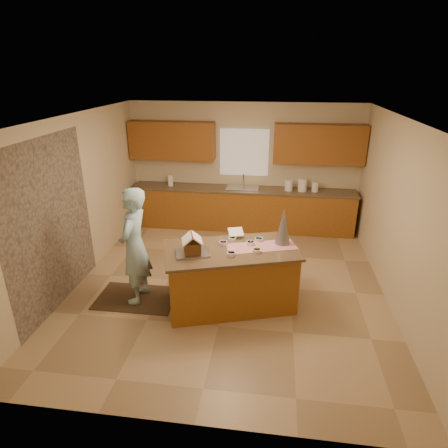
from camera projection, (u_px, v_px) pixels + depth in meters
The scene contains 28 objects.
floor at pixel (228, 284), 6.40m from camera, with size 5.50×5.50×0.00m, color tan.
ceiling at pixel (229, 118), 5.37m from camera, with size 5.50×5.50×0.00m, color silver.
wall_back at pixel (244, 166), 8.41m from camera, with size 5.50×5.50×0.00m, color beige.
wall_front at pixel (190, 314), 3.37m from camera, with size 5.50×5.50×0.00m, color beige.
wall_left at pixel (76, 201), 6.20m from camera, with size 5.50×5.50×0.00m, color beige.
wall_right at pixel (399, 216), 5.58m from camera, with size 5.50×5.50×0.00m, color beige.
stone_accent at pixel (51, 226), 5.50m from camera, with size 2.50×2.50×0.00m, color gray.
window_curtain at pixel (244, 153), 8.27m from camera, with size 1.05×0.03×1.00m, color white.
back_counter_base at pixel (242, 209), 8.48m from camera, with size 4.80×0.60×0.88m, color #9C5A20.
back_counter_top at pixel (242, 189), 8.30m from camera, with size 4.85×0.63×0.04m, color brown.
upper_cabinet_left at pixel (172, 140), 8.23m from camera, with size 1.85×0.35×0.80m, color brown.
upper_cabinet_right at pixel (319, 144), 7.84m from camera, with size 1.85×0.35×0.80m, color brown.
sink at pixel (242, 190), 8.31m from camera, with size 0.70×0.45×0.12m, color silver.
faucet at pixel (243, 180), 8.41m from camera, with size 0.03×0.03×0.28m, color silver.
island_base at pixel (230, 278), 5.70m from camera, with size 1.82×0.91×0.89m, color #9C5A20.
island_top at pixel (231, 250), 5.53m from camera, with size 1.90×0.99×0.04m, color brown.
table_runner at pixel (261, 247), 5.59m from camera, with size 1.01×0.36×0.01m, color #A20B25.
baking_tray at pixel (193, 253), 5.38m from camera, with size 0.47×0.34×0.03m, color silver.
cookbook at pixel (236, 232), 5.86m from camera, with size 0.22×0.02×0.18m, color white.
tinsel_tree at pixel (283, 226), 5.58m from camera, with size 0.22×0.22×0.56m, color #ADAFBA.
rug at pixel (137, 298), 6.01m from camera, with size 1.22×0.79×0.01m, color black.
boy at pixel (135, 246), 5.66m from camera, with size 0.65×0.43×1.79m, color #A4D4E9.
canister_a at pixel (289, 185), 8.13m from camera, with size 0.16×0.16×0.23m, color white.
canister_b at pixel (302, 185), 8.09m from camera, with size 0.18×0.18×0.27m, color white.
canister_c at pixel (315, 187), 8.07m from camera, with size 0.14×0.14×0.21m, color white.
paper_towel at pixel (170, 180), 8.45m from camera, with size 0.11×0.11×0.25m, color white.
gingerbread_house at pixel (192, 245), 5.33m from camera, with size 0.35×0.35×0.29m.
candy_bowls at pixel (242, 245), 5.58m from camera, with size 0.64×0.65×0.06m.
Camera 1 is at (0.67, -5.50, 3.36)m, focal length 30.70 mm.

